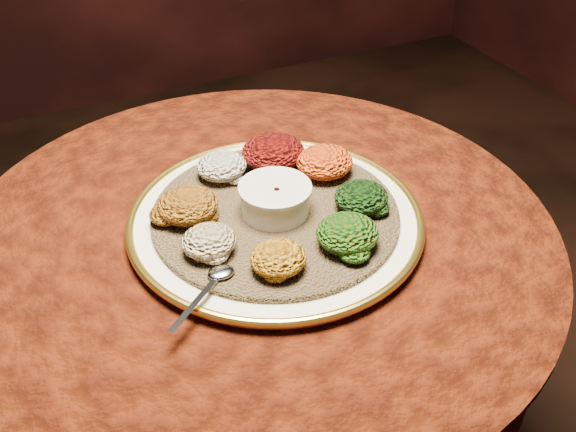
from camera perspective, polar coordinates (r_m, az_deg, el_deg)
name	(u,v)px	position (r m, az deg, el deg)	size (l,w,h in m)	color
table	(260,304)	(1.15, -2.54, -7.79)	(0.96, 0.96, 0.73)	black
platter	(275,219)	(1.02, -1.12, -0.28)	(0.56, 0.56, 0.02)	white
injera	(275,214)	(1.01, -1.13, 0.21)	(0.39, 0.39, 0.01)	olive
stew_bowl	(275,197)	(0.99, -1.15, 1.70)	(0.11, 0.11, 0.05)	silver
spoon	(217,277)	(0.89, -6.33, -5.43)	(0.12, 0.10, 0.01)	silver
portion_ayib	(222,166)	(1.08, -5.93, 4.44)	(0.08, 0.08, 0.04)	beige
portion_kitfo	(273,152)	(1.11, -1.33, 5.72)	(0.11, 0.10, 0.05)	black
portion_tikil	(325,162)	(1.09, 3.27, 4.83)	(0.10, 0.09, 0.05)	#B26A0E
portion_gomen	(361,197)	(1.01, 6.52, 1.67)	(0.09, 0.08, 0.04)	black
portion_mixveg	(347,233)	(0.93, 5.31, -1.54)	(0.09, 0.09, 0.04)	#9F2E0A
portion_kik	(278,258)	(0.89, -0.88, -3.79)	(0.08, 0.08, 0.04)	#BA7B10
portion_timatim	(209,241)	(0.93, -7.03, -2.23)	(0.08, 0.08, 0.04)	maroon
portion_shiro	(188,205)	(1.00, -8.90, 0.95)	(0.09, 0.09, 0.05)	brown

